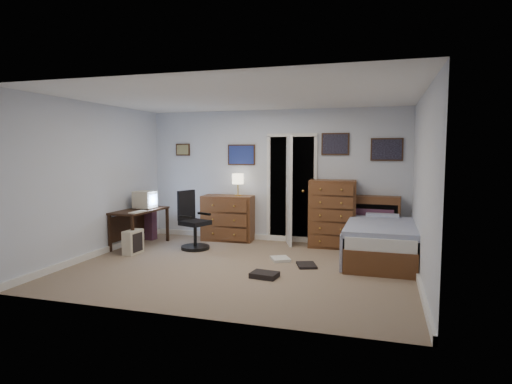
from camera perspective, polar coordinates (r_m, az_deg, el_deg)
floor at (r=6.48m, az=-2.02°, el=-10.02°), size 5.00×4.00×0.02m
computer_desk at (r=8.07m, az=-15.69°, el=-3.33°), size 0.60×1.19×0.67m
crt_monitor at (r=8.10m, az=-14.59°, el=-0.99°), size 0.36×0.34×0.32m
keyboard at (r=7.61m, az=-15.49°, el=-2.59°), size 0.15×0.36×0.02m
pc_tower at (r=7.51m, az=-16.07°, el=-6.42°), size 0.20×0.38×0.40m
office_chair at (r=7.64m, az=-8.43°, el=-4.57°), size 0.64×0.64×1.03m
media_stack at (r=8.58m, az=-13.88°, el=-3.33°), size 0.18×0.18×0.87m
low_dresser at (r=8.31m, az=-3.72°, el=-3.45°), size 1.01×0.55×0.87m
table_lamp at (r=8.16m, az=-2.43°, el=1.66°), size 0.23×0.23×0.42m
doorway at (r=8.39m, az=5.18°, el=0.53°), size 0.96×1.12×2.05m
tall_dresser at (r=7.80m, az=10.14°, el=-2.85°), size 0.85×0.53×1.21m
headboard_bookcase at (r=7.88m, az=14.91°, el=-3.67°), size 1.05×0.33×0.93m
bed at (r=7.09m, az=16.24°, el=-6.25°), size 1.10×2.01×0.65m
wall_posters at (r=8.03m, az=6.36°, el=5.62°), size 4.38×0.04×0.60m
floor_clutter at (r=6.33m, az=3.17°, el=-10.06°), size 0.84×1.31×0.07m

